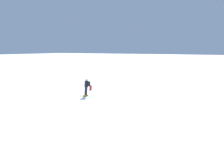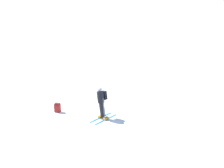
{
  "view_description": "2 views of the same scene",
  "coord_description": "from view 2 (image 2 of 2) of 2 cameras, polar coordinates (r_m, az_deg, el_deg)",
  "views": [
    {
      "loc": [
        13.44,
        9.62,
        4.31
      ],
      "look_at": [
        0.26,
        2.57,
        1.35
      ],
      "focal_mm": 28.0,
      "sensor_mm": 36.0,
      "label": 1
    },
    {
      "loc": [
        11.14,
        -10.34,
        7.08
      ],
      "look_at": [
        0.24,
        1.13,
        1.52
      ],
      "focal_mm": 50.0,
      "sensor_mm": 36.0,
      "label": 2
    }
  ],
  "objects": [
    {
      "name": "skier",
      "position": [
        16.04,
        -1.94,
        -3.12
      ],
      "size": [
        1.29,
        1.61,
        1.72
      ],
      "rotation": [
        0.0,
        0.0,
        0.04
      ],
      "color": "#1E7AC6",
      "rests_on": "ground"
    },
    {
      "name": "spare_backpack",
      "position": [
        17.25,
        -9.94,
        -4.29
      ],
      "size": [
        0.37,
        0.33,
        0.5
      ],
      "rotation": [
        0.0,
        0.0,
        0.46
      ],
      "color": "#AD231E",
      "rests_on": "ground"
    },
    {
      "name": "ground_plane",
      "position": [
        16.77,
        -3.27,
        -5.64
      ],
      "size": [
        300.0,
        300.0,
        0.0
      ],
      "primitive_type": "plane",
      "color": "white"
    }
  ]
}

